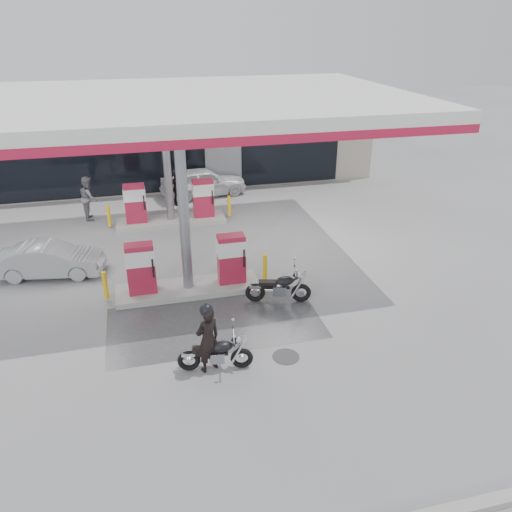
{
  "coord_description": "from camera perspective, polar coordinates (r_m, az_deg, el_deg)",
  "views": [
    {
      "loc": [
        -1.25,
        -11.91,
        7.88
      ],
      "look_at": [
        2.09,
        1.56,
        1.2
      ],
      "focal_mm": 35.0,
      "sensor_mm": 36.0,
      "label": 1
    }
  ],
  "objects": [
    {
      "name": "biker_main",
      "position": [
        12.19,
        -5.52,
        -9.47
      ],
      "size": [
        0.76,
        0.64,
        1.76
      ],
      "primitive_type": "imported",
      "rotation": [
        0.0,
        0.0,
        3.54
      ],
      "color": "black",
      "rests_on": "ground"
    },
    {
      "name": "main_motorcycle",
      "position": [
        12.45,
        -4.53,
        -11.16
      ],
      "size": [
        1.86,
        0.74,
        0.96
      ],
      "rotation": [
        0.0,
        0.0,
        -0.16
      ],
      "color": "black",
      "rests_on": "ground"
    },
    {
      "name": "wet_patch",
      "position": [
        14.38,
        -4.71,
        -7.6
      ],
      "size": [
        6.0,
        3.0,
        0.0
      ],
      "primitive_type": "cube",
      "color": "#4C4C4F",
      "rests_on": "ground"
    },
    {
      "name": "drain_cover",
      "position": [
        13.06,
        3.43,
        -11.41
      ],
      "size": [
        0.7,
        0.7,
        0.01
      ],
      "primitive_type": "cylinder",
      "color": "#38383A",
      "rests_on": "ground"
    },
    {
      "name": "ground",
      "position": [
        14.33,
        -6.7,
        -7.84
      ],
      "size": [
        90.0,
        90.0,
        0.0
      ],
      "primitive_type": "plane",
      "color": "gray",
      "rests_on": "ground"
    },
    {
      "name": "sedan_white",
      "position": [
        24.4,
        -6.03,
        8.44
      ],
      "size": [
        4.3,
        2.28,
        1.39
      ],
      "primitive_type": "imported",
      "rotation": [
        0.0,
        0.0,
        1.73
      ],
      "color": "silver",
      "rests_on": "ground"
    },
    {
      "name": "canopy",
      "position": [
        17.15,
        -10.01,
        16.59
      ],
      "size": [
        16.0,
        10.02,
        5.51
      ],
      "color": "silver",
      "rests_on": "ground"
    },
    {
      "name": "attendant",
      "position": [
        22.47,
        -18.56,
        6.33
      ],
      "size": [
        0.76,
        0.94,
        1.86
      ],
      "primitive_type": "imported",
      "rotation": [
        0.0,
        0.0,
        1.63
      ],
      "color": "slate",
      "rests_on": "ground"
    },
    {
      "name": "hatchback_silver",
      "position": [
        17.96,
        -22.48,
        -0.41
      ],
      "size": [
        3.58,
        1.71,
        1.13
      ],
      "primitive_type": "imported",
      "rotation": [
        0.0,
        0.0,
        1.42
      ],
      "color": "#9A9DA2",
      "rests_on": "ground"
    },
    {
      "name": "biker_walking",
      "position": [
        23.28,
        -9.03,
        7.64
      ],
      "size": [
        0.99,
        0.77,
        1.57
      ],
      "primitive_type": "imported",
      "rotation": [
        0.0,
        0.0,
        0.48
      ],
      "color": "black",
      "rests_on": "ground"
    },
    {
      "name": "parked_motorcycle",
      "position": [
        15.13,
        2.69,
        -3.69
      ],
      "size": [
        1.97,
        0.91,
        1.03
      ],
      "rotation": [
        0.0,
        0.0,
        -0.26
      ],
      "color": "black",
      "rests_on": "ground"
    },
    {
      "name": "parked_car_right",
      "position": [
        28.33,
        4.88,
        10.76
      ],
      "size": [
        4.82,
        3.05,
        1.24
      ],
      "primitive_type": "imported",
      "rotation": [
        0.0,
        0.0,
        1.33
      ],
      "color": "#141D43",
      "rests_on": "ground"
    },
    {
      "name": "pump_island_far",
      "position": [
        21.2,
        -9.77,
        5.55
      ],
      "size": [
        5.14,
        1.3,
        1.78
      ],
      "color": "#9E9E99",
      "rests_on": "ground"
    },
    {
      "name": "pump_island_near",
      "position": [
        15.7,
        -7.83,
        -1.73
      ],
      "size": [
        5.14,
        1.3,
        1.78
      ],
      "color": "#9E9E99",
      "rests_on": "ground"
    },
    {
      "name": "store_building",
      "position": [
        28.48,
        -11.41,
        13.32
      ],
      "size": [
        22.0,
        8.22,
        4.0
      ],
      "color": "#ACA490",
      "rests_on": "ground"
    }
  ]
}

